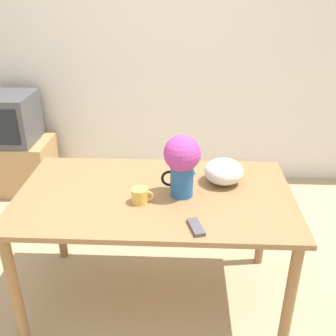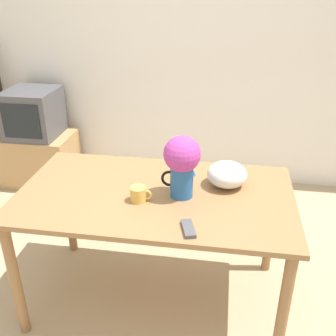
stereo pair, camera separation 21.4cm
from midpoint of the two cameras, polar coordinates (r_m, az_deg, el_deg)
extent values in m
plane|color=tan|center=(2.57, -1.04, -21.39)|extent=(12.00, 12.00, 0.00)
cube|color=silver|center=(3.75, 4.27, 17.01)|extent=(8.00, 0.05, 2.60)
cube|color=olive|center=(2.25, 0.85, -3.96)|extent=(1.57, 0.90, 0.03)
cylinder|color=olive|center=(2.38, -18.86, -15.29)|extent=(0.06, 0.06, 0.76)
cylinder|color=olive|center=(2.21, 19.23, -19.24)|extent=(0.06, 0.06, 0.76)
cylinder|color=olive|center=(2.94, -12.23, -5.60)|extent=(0.06, 0.06, 0.76)
cylinder|color=olive|center=(2.80, 16.92, -7.93)|extent=(0.06, 0.06, 0.76)
cylinder|color=#235B9E|center=(2.17, 4.82, -1.96)|extent=(0.13, 0.13, 0.18)
cone|color=#235B9E|center=(2.14, 6.34, -0.54)|extent=(0.04, 0.04, 0.05)
torus|color=black|center=(2.17, 3.06, -1.62)|extent=(0.10, 0.02, 0.10)
sphere|color=#3D7033|center=(2.11, 4.95, 1.09)|extent=(0.15, 0.15, 0.15)
sphere|color=#B23D99|center=(2.10, 4.99, 1.97)|extent=(0.20, 0.20, 0.20)
cylinder|color=gold|center=(2.14, -1.49, -3.88)|extent=(0.09, 0.09, 0.08)
torus|color=gold|center=(2.13, -0.25, -3.98)|extent=(0.06, 0.01, 0.06)
ellipsoid|color=silver|center=(2.32, 11.18, -0.98)|extent=(0.23, 0.23, 0.15)
cube|color=#4C4C51|center=(1.93, 6.19, -8.84)|extent=(0.09, 0.15, 0.02)
cube|color=tan|center=(4.09, -16.60, 1.36)|extent=(0.67, 0.50, 0.50)
cube|color=#4C4C51|center=(3.93, -17.48, 7.61)|extent=(0.46, 0.48, 0.44)
cube|color=black|center=(3.72, -19.05, 6.37)|extent=(0.36, 0.01, 0.32)
camera|label=1|loc=(0.11, -87.14, 1.42)|focal=42.00mm
camera|label=2|loc=(0.11, 92.86, -1.42)|focal=42.00mm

